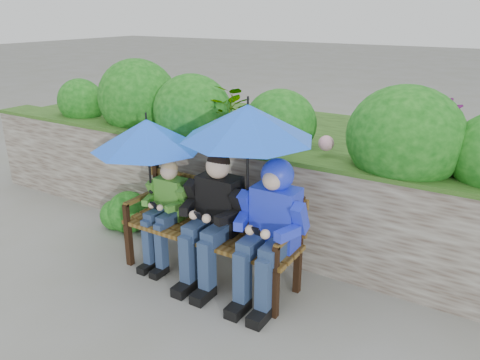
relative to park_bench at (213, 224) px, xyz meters
The scene contains 8 objects.
ground 0.56m from the park_bench, 15.40° to the right, with size 60.00×60.00×0.00m, color slate.
garden_backdrop 1.56m from the park_bench, 81.89° to the left, with size 8.00×2.83×1.79m.
park_bench is the anchor object (origin of this frame).
boy_left 0.49m from the park_bench, behind, with size 0.42×0.49×1.00m.
boy_middle 0.18m from the park_bench, 54.29° to the right, with size 0.55×0.64×1.17m.
boy_right 0.64m from the park_bench, ahead, with size 0.56×0.68×1.19m.
umbrella_left 0.99m from the park_bench, behind, with size 1.00×1.00×0.76m.
umbrella_right 1.04m from the park_bench, ahead, with size 1.06×1.06×0.98m.
Camera 1 is at (1.90, -2.98, 2.27)m, focal length 35.00 mm.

